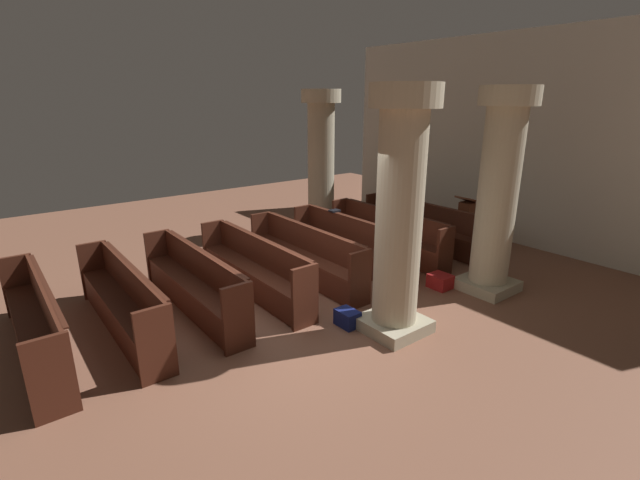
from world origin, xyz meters
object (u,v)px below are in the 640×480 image
at_px(pew_row_2, 349,242).
at_px(hymn_book, 334,211).
at_px(pew_row_7, 34,320).
at_px(pillar_far_side, 321,160).
at_px(pew_row_0, 421,224).
at_px(pew_row_6, 122,298).
at_px(pillar_aisle_side, 498,190).
at_px(lectern, 466,224).
at_px(pew_row_1, 387,232).
at_px(pillar_aisle_rear, 399,211).
at_px(pew_row_4, 254,265).
at_px(pew_row_3, 305,253).
at_px(pew_row_5, 194,280).
at_px(kneeler_box_red, 440,281).
at_px(kneeler_box_navy, 347,318).

distance_m(pew_row_2, hymn_book, 0.83).
height_order(pew_row_7, pillar_far_side, pillar_far_side).
bearing_deg(pew_row_2, pew_row_0, 90.00).
distance_m(pew_row_6, pillar_aisle_side, 5.94).
bearing_deg(pillar_aisle_side, lectern, 133.50).
relative_size(pew_row_1, lectern, 2.79).
distance_m(pew_row_2, pillar_aisle_rear, 2.88).
distance_m(pew_row_2, pew_row_4, 2.10).
distance_m(pew_row_1, pew_row_3, 2.10).
relative_size(pew_row_1, pew_row_4, 1.00).
bearing_deg(pillar_aisle_rear, pew_row_0, 125.20).
relative_size(pew_row_3, pew_row_6, 1.00).
xyz_separation_m(pew_row_0, pillar_aisle_rear, (2.31, -3.28, 1.24)).
height_order(pew_row_6, hymn_book, hymn_book).
height_order(pew_row_4, pew_row_7, same).
relative_size(pew_row_0, pew_row_5, 1.00).
xyz_separation_m(pew_row_0, lectern, (0.52, 0.92, -0.05)).
xyz_separation_m(pew_row_1, hymn_book, (-0.67, -0.86, 0.45)).
distance_m(pew_row_0, kneeler_box_red, 2.39).
bearing_deg(pew_row_4, pew_row_7, -90.00).
bearing_deg(pew_row_1, pew_row_0, 90.00).
relative_size(pew_row_1, pew_row_3, 1.00).
bearing_deg(pillar_aisle_rear, pew_row_6, -127.52).
xyz_separation_m(pew_row_4, pillar_aisle_side, (2.31, 3.23, 1.24)).
bearing_deg(pillar_far_side, pew_row_7, -70.29).
distance_m(pew_row_1, pillar_aisle_rear, 3.45).
height_order(pillar_aisle_side, lectern, pillar_aisle_side).
xyz_separation_m(pew_row_1, pew_row_3, (0.00, -2.10, 0.00)).
bearing_deg(pew_row_4, kneeler_box_navy, 14.86).
bearing_deg(pew_row_7, pew_row_1, 90.00).
distance_m(pew_row_2, pew_row_6, 4.20).
bearing_deg(pew_row_2, kneeler_box_navy, -41.59).
relative_size(hymn_book, kneeler_box_red, 0.57).
xyz_separation_m(pew_row_4, kneeler_box_red, (1.78, 2.65, -0.38)).
relative_size(pew_row_3, hymn_book, 14.47).
bearing_deg(pew_row_3, pew_row_6, -90.00).
bearing_deg(kneeler_box_red, pillar_aisle_side, 46.95).
relative_size(pew_row_3, pillar_far_side, 0.90).
xyz_separation_m(pew_row_7, hymn_book, (-0.67, 5.43, 0.45)).
xyz_separation_m(pew_row_1, pew_row_5, (0.00, -4.20, 0.00)).
xyz_separation_m(pew_row_6, kneeler_box_navy, (1.82, 2.58, -0.38)).
bearing_deg(kneeler_box_navy, pew_row_1, 124.33).
height_order(pew_row_2, lectern, lectern).
xyz_separation_m(pew_row_0, pew_row_7, (0.00, -7.35, 0.00)).
bearing_deg(pillar_aisle_rear, pillar_far_side, 153.74).
xyz_separation_m(pew_row_4, pew_row_7, (0.00, -3.15, 0.00)).
relative_size(pew_row_0, kneeler_box_navy, 8.73).
bearing_deg(kneeler_box_navy, pillar_far_side, 146.62).
distance_m(pew_row_7, pillar_aisle_side, 6.89).
distance_m(pew_row_0, pew_row_5, 5.25).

